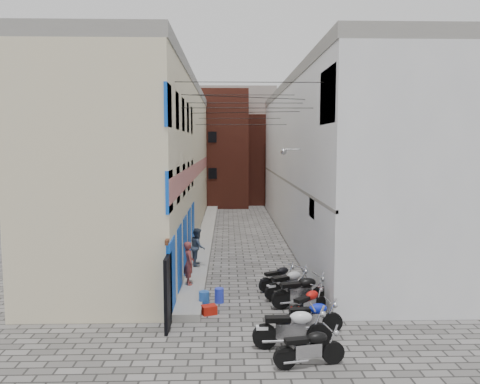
{
  "coord_description": "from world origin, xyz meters",
  "views": [
    {
      "loc": [
        -0.75,
        -13.85,
        5.45
      ],
      "look_at": [
        -0.12,
        9.88,
        3.0
      ],
      "focal_mm": 35.0,
      "sensor_mm": 36.0,
      "label": 1
    }
  ],
  "objects": [
    {
      "name": "ground",
      "position": [
        0.0,
        0.0,
        0.0
      ],
      "size": [
        90.0,
        90.0,
        0.0
      ],
      "primitive_type": "plane",
      "color": "#52504D",
      "rests_on": "ground"
    },
    {
      "name": "plinth",
      "position": [
        -2.05,
        13.0,
        0.12
      ],
      "size": [
        0.9,
        26.0,
        0.25
      ],
      "primitive_type": "cube",
      "color": "gray",
      "rests_on": "ground"
    },
    {
      "name": "building_left",
      "position": [
        -4.98,
        12.95,
        4.5
      ],
      "size": [
        5.1,
        27.0,
        9.0
      ],
      "color": "beige",
      "rests_on": "ground"
    },
    {
      "name": "building_right",
      "position": [
        5.0,
        13.0,
        4.51
      ],
      "size": [
        5.94,
        26.0,
        9.0
      ],
      "color": "silver",
      "rests_on": "ground"
    },
    {
      "name": "building_far_brick_left",
      "position": [
        -2.0,
        28.0,
        5.0
      ],
      "size": [
        6.0,
        6.0,
        10.0
      ],
      "primitive_type": "cube",
      "color": "maroon",
      "rests_on": "ground"
    },
    {
      "name": "building_far_brick_right",
      "position": [
        3.0,
        30.0,
        4.0
      ],
      "size": [
        5.0,
        6.0,
        8.0
      ],
      "primitive_type": "cube",
      "color": "maroon",
      "rests_on": "ground"
    },
    {
      "name": "building_far_concrete",
      "position": [
        0.0,
        34.0,
        5.5
      ],
      "size": [
        8.0,
        5.0,
        11.0
      ],
      "primitive_type": "cube",
      "color": "gray",
      "rests_on": "ground"
    },
    {
      "name": "far_shopfront",
      "position": [
        0.0,
        25.2,
        1.2
      ],
      "size": [
        2.0,
        0.3,
        2.4
      ],
      "primitive_type": "cube",
      "color": "black",
      "rests_on": "ground"
    },
    {
      "name": "overhead_wires",
      "position": [
        0.0,
        7.64,
        7.12
      ],
      "size": [
        5.8,
        13.02,
        1.32
      ],
      "color": "black",
      "rests_on": "ground"
    },
    {
      "name": "motorcycle_a",
      "position": [
        1.24,
        -2.92,
        0.53
      ],
      "size": [
        1.91,
        0.93,
        1.06
      ],
      "primitive_type": null,
      "rotation": [
        0.0,
        0.0,
        -1.37
      ],
      "color": "black",
      "rests_on": "ground"
    },
    {
      "name": "motorcycle_b",
      "position": [
        0.96,
        -1.87,
        0.62
      ],
      "size": [
        2.16,
        0.72,
        1.24
      ],
      "primitive_type": null,
      "rotation": [
        0.0,
        0.0,
        -1.55
      ],
      "color": "silver",
      "rests_on": "ground"
    },
    {
      "name": "motorcycle_c",
      "position": [
        1.64,
        -0.91,
        0.54
      ],
      "size": [
        1.92,
        0.79,
        1.08
      ],
      "primitive_type": null,
      "rotation": [
        0.0,
        0.0,
        -1.46
      ],
      "color": "#0B1CB3",
      "rests_on": "ground"
    },
    {
      "name": "motorcycle_d",
      "position": [
        1.77,
        0.33,
        0.5
      ],
      "size": [
        1.66,
        1.58,
        1.01
      ],
      "primitive_type": null,
      "rotation": [
        0.0,
        0.0,
        -0.83
      ],
      "color": "#B5120C",
      "rests_on": "ground"
    },
    {
      "name": "motorcycle_e",
      "position": [
        1.7,
        1.28,
        0.61
      ],
      "size": [
        2.19,
        1.14,
        1.21
      ],
      "primitive_type": null,
      "rotation": [
        0.0,
        0.0,
        -1.33
      ],
      "color": "black",
      "rests_on": "ground"
    },
    {
      "name": "motorcycle_f",
      "position": [
        1.41,
        2.26,
        0.57
      ],
      "size": [
        2.03,
        1.46,
        1.14
      ],
      "primitive_type": null,
      "rotation": [
        0.0,
        0.0,
        -1.09
      ],
      "color": "#A9A9AE",
      "rests_on": "ground"
    },
    {
      "name": "motorcycle_g",
      "position": [
        1.15,
        3.19,
        0.51
      ],
      "size": [
        1.79,
        1.39,
        1.02
      ],
      "primitive_type": null,
      "rotation": [
        0.0,
        0.0,
        -1.02
      ],
      "color": "black",
      "rests_on": "ground"
    },
    {
      "name": "person_a",
      "position": [
        -2.2,
        3.15,
        1.05
      ],
      "size": [
        0.51,
        0.66,
        1.61
      ],
      "primitive_type": "imported",
      "rotation": [
        0.0,
        0.0,
        1.8
      ],
      "color": "brown",
      "rests_on": "plinth"
    },
    {
      "name": "person_b",
      "position": [
        -2.04,
        5.91,
        1.06
      ],
      "size": [
        0.65,
        0.82,
        1.61
      ],
      "primitive_type": "imported",
      "rotation": [
        0.0,
        0.0,
        1.63
      ],
      "color": "#394556",
      "rests_on": "plinth"
    },
    {
      "name": "water_jug_near",
      "position": [
        -1.55,
        1.32,
        0.28
      ],
      "size": [
        0.41,
        0.41,
        0.55
      ],
      "primitive_type": "cylinder",
      "rotation": [
        0.0,
        0.0,
        -0.19
      ],
      "color": "#2356AF",
      "rests_on": "ground"
    },
    {
      "name": "water_jug_far",
      "position": [
        -1.05,
        1.81,
        0.25
      ],
      "size": [
        0.41,
        0.41,
        0.5
      ],
      "primitive_type": "cylinder",
      "rotation": [
        0.0,
        0.0,
        -0.34
      ],
      "color": "blue",
      "rests_on": "ground"
    },
    {
      "name": "red_crate",
      "position": [
        -1.36,
        0.71,
        0.14
      ],
      "size": [
        0.54,
        0.48,
        0.28
      ],
      "primitive_type": "cube",
      "rotation": [
        0.0,
        0.0,
        0.36
      ],
      "color": "#A8180C",
      "rests_on": "ground"
    }
  ]
}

